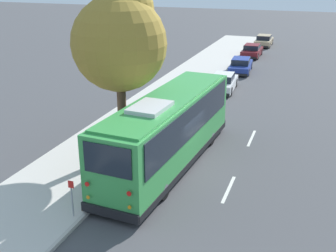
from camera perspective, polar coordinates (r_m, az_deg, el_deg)
The scene contains 13 objects.
ground_plane at distance 19.77m, azimuth 1.87°, elevation -5.52°, with size 160.00×160.00×0.00m, color #474749.
sidewalk_slab at distance 21.36m, azimuth -9.49°, elevation -3.51°, with size 80.00×4.49×0.15m, color beige.
curb_strip at distance 20.41m, azimuth -3.76°, elevation -4.45°, with size 80.00×0.14×0.15m, color #AAA69D.
shuttle_bus at distance 19.21m, azimuth 0.06°, elevation -0.22°, with size 10.90×3.12×3.50m.
parked_sedan_white at distance 32.11m, azimuth 7.52°, elevation 5.84°, with size 4.28×1.86×1.31m.
parked_sedan_blue at distance 38.27m, azimuth 9.83°, elevation 8.08°, with size 4.56×2.03×1.27m.
parked_sedan_maroon at distance 45.31m, azimuth 11.31°, elevation 9.94°, with size 4.19×1.82×1.29m.
parked_sedan_tan at distance 52.10m, azimuth 12.87°, elevation 11.19°, with size 4.46×1.83×1.30m.
street_tree at distance 19.38m, azimuth -6.51°, elevation 11.89°, with size 4.33×4.33×8.19m.
sign_post_near at distance 15.83m, azimuth -12.86°, elevation -9.51°, with size 0.06×0.22×1.45m.
sign_post_far at distance 16.87m, azimuth -10.42°, elevation -7.70°, with size 0.06×0.06×1.30m.
lane_stripe_mid at distance 18.04m, azimuth 8.21°, elevation -8.46°, with size 2.40×0.14×0.01m, color silver.
lane_stripe_ahead at distance 23.40m, azimuth 11.25°, elevation -1.62°, with size 2.40×0.14×0.01m, color silver.
Camera 1 is at (-16.92, -5.36, 8.71)m, focal length 45.00 mm.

